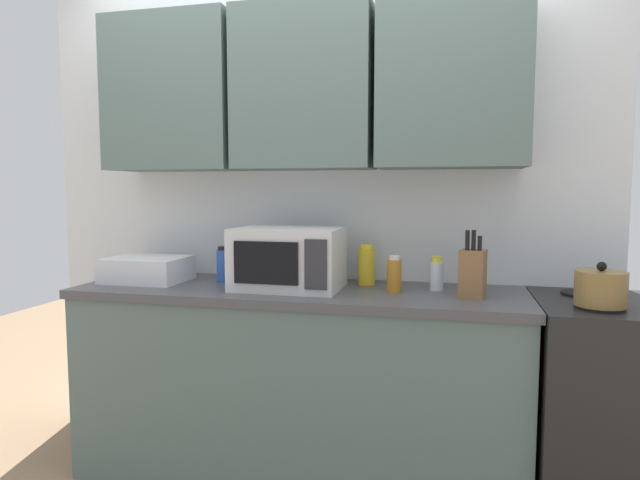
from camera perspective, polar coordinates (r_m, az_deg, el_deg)
wall_back_with_cabinets at (r=2.73m, az=-1.04°, el=9.82°), size 2.93×0.38×2.60m
counter_run at (r=2.66m, az=-2.32°, el=-14.57°), size 2.06×0.63×0.90m
stove_range at (r=2.65m, az=29.73°, el=-15.34°), size 0.76×0.64×0.91m
kettle at (r=2.34m, az=27.26°, el=-4.50°), size 0.19×0.19×0.17m
microwave at (r=2.51m, az=-3.27°, el=-1.90°), size 0.48×0.37×0.28m
dish_rack at (r=2.84m, az=-17.60°, el=-2.92°), size 0.38×0.30×0.12m
knife_block at (r=2.39m, az=15.66°, el=-3.31°), size 0.12×0.14×0.29m
bottle_amber_vinegar at (r=2.44m, az=7.75°, el=-3.64°), size 0.07×0.07×0.16m
bottle_yellow_mustard at (r=2.62m, az=4.86°, el=-2.65°), size 0.08×0.08×0.19m
bottle_blue_cleaner at (r=2.73m, az=-10.09°, el=-2.58°), size 0.06×0.06×0.18m
bottle_clear_tall at (r=2.52m, az=12.09°, el=-3.55°), size 0.06×0.06×0.15m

